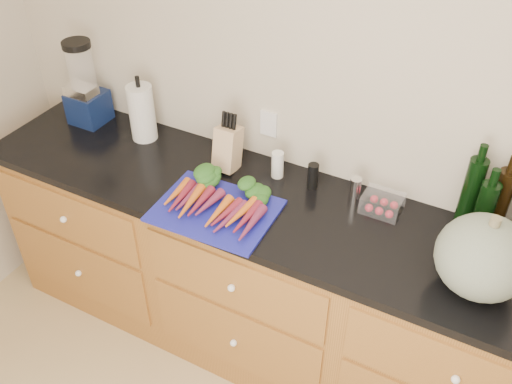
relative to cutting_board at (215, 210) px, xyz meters
The scene contains 14 objects.
wall_back 0.86m from the cutting_board, 38.38° to the left, with size 4.10×0.05×2.60m, color beige.
cabinets 0.80m from the cutting_board, 14.29° to the left, with size 3.60×0.64×0.90m.
countertop 0.63m from the cutting_board, 14.64° to the left, with size 3.64×0.62×0.04m, color black.
cutting_board is the anchor object (origin of this frame).
carrots 0.05m from the cutting_board, 90.00° to the left, with size 0.43×0.31×0.06m.
squash 1.03m from the cutting_board, ahead, with size 0.32×0.32×0.29m, color #5D6A59.
blender_appliance 1.00m from the cutting_board, 161.20° to the left, with size 0.17×0.17×0.43m.
paper_towel 0.69m from the cutting_board, 151.70° to the left, with size 0.12×0.12×0.28m, color silver.
knife_block 0.33m from the cutting_board, 110.70° to the left, with size 0.10×0.10×0.20m, color tan.
grinder_salt 0.36m from the cutting_board, 71.24° to the left, with size 0.05×0.05×0.12m, color silver.
grinder_pepper 0.45m from the cutting_board, 50.07° to the left, with size 0.05×0.05×0.12m, color black.
canister_chrome 0.59m from the cutting_board, 35.55° to the left, with size 0.05×0.05×0.11m, color white.
tomato_box 0.68m from the cutting_board, 28.84° to the left, with size 0.16×0.13×0.07m, color white.
bottles 1.09m from the cutting_board, 19.97° to the left, with size 0.29×0.15×0.35m.
Camera 1 is at (0.38, -0.36, 2.46)m, focal length 40.00 mm.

